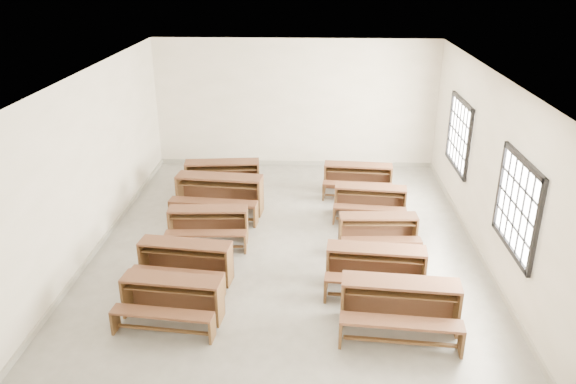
{
  "coord_description": "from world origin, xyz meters",
  "views": [
    {
      "loc": [
        0.42,
        -9.47,
        4.97
      ],
      "look_at": [
        0.0,
        0.0,
        1.0
      ],
      "focal_mm": 35.0,
      "sensor_mm": 36.0,
      "label": 1
    }
  ],
  "objects_px": {
    "desk_set_2": "(208,223)",
    "desk_set_6": "(376,265)",
    "desk_set_0": "(172,296)",
    "desk_set_8": "(370,200)",
    "desk_set_3": "(219,192)",
    "desk_set_5": "(400,302)",
    "desk_set_4": "(222,175)",
    "desk_set_1": "(185,259)",
    "desk_set_7": "(378,229)",
    "desk_set_9": "(358,177)"
  },
  "relations": [
    {
      "from": "desk_set_8",
      "to": "desk_set_9",
      "type": "xyz_separation_m",
      "value": [
        -0.17,
        1.24,
        0.02
      ]
    },
    {
      "from": "desk_set_2",
      "to": "desk_set_6",
      "type": "distance_m",
      "value": 3.33
    },
    {
      "from": "desk_set_4",
      "to": "desk_set_5",
      "type": "xyz_separation_m",
      "value": [
        3.29,
        -4.92,
        0.0
      ]
    },
    {
      "from": "desk_set_4",
      "to": "desk_set_1",
      "type": "bearing_deg",
      "value": -96.83
    },
    {
      "from": "desk_set_3",
      "to": "desk_set_2",
      "type": "bearing_deg",
      "value": -84.66
    },
    {
      "from": "desk_set_1",
      "to": "desk_set_9",
      "type": "xyz_separation_m",
      "value": [
        3.1,
        3.89,
        0.0
      ]
    },
    {
      "from": "desk_set_0",
      "to": "desk_set_9",
      "type": "bearing_deg",
      "value": 64.32
    },
    {
      "from": "desk_set_2",
      "to": "desk_set_8",
      "type": "relative_size",
      "value": 0.99
    },
    {
      "from": "desk_set_1",
      "to": "desk_set_9",
      "type": "distance_m",
      "value": 4.97
    },
    {
      "from": "desk_set_0",
      "to": "desk_set_9",
      "type": "relative_size",
      "value": 0.98
    },
    {
      "from": "desk_set_4",
      "to": "desk_set_3",
      "type": "bearing_deg",
      "value": -91.11
    },
    {
      "from": "desk_set_8",
      "to": "desk_set_9",
      "type": "height_order",
      "value": "desk_set_9"
    },
    {
      "from": "desk_set_8",
      "to": "desk_set_9",
      "type": "bearing_deg",
      "value": 103.86
    },
    {
      "from": "desk_set_0",
      "to": "desk_set_3",
      "type": "distance_m",
      "value": 3.79
    },
    {
      "from": "desk_set_1",
      "to": "desk_set_8",
      "type": "xyz_separation_m",
      "value": [
        3.26,
        2.65,
        -0.02
      ]
    },
    {
      "from": "desk_set_4",
      "to": "desk_set_8",
      "type": "xyz_separation_m",
      "value": [
        3.22,
        -1.12,
        -0.06
      ]
    },
    {
      "from": "desk_set_3",
      "to": "desk_set_9",
      "type": "xyz_separation_m",
      "value": [
        2.96,
        1.17,
        -0.07
      ]
    },
    {
      "from": "desk_set_2",
      "to": "desk_set_4",
      "type": "bearing_deg",
      "value": 89.02
    },
    {
      "from": "desk_set_3",
      "to": "desk_set_5",
      "type": "relative_size",
      "value": 1.08
    },
    {
      "from": "desk_set_2",
      "to": "desk_set_5",
      "type": "xyz_separation_m",
      "value": [
        3.21,
        -2.56,
        0.05
      ]
    },
    {
      "from": "desk_set_2",
      "to": "desk_set_5",
      "type": "height_order",
      "value": "desk_set_5"
    },
    {
      "from": "desk_set_5",
      "to": "desk_set_6",
      "type": "distance_m",
      "value": 1.09
    },
    {
      "from": "desk_set_6",
      "to": "desk_set_8",
      "type": "relative_size",
      "value": 1.08
    },
    {
      "from": "desk_set_4",
      "to": "desk_set_8",
      "type": "relative_size",
      "value": 1.15
    },
    {
      "from": "desk_set_0",
      "to": "desk_set_8",
      "type": "bearing_deg",
      "value": 55.06
    },
    {
      "from": "desk_set_1",
      "to": "desk_set_6",
      "type": "xyz_separation_m",
      "value": [
        3.1,
        -0.09,
        0.02
      ]
    },
    {
      "from": "desk_set_0",
      "to": "desk_set_6",
      "type": "distance_m",
      "value": 3.23
    },
    {
      "from": "desk_set_6",
      "to": "desk_set_3",
      "type": "bearing_deg",
      "value": 141.63
    },
    {
      "from": "desk_set_5",
      "to": "desk_set_8",
      "type": "relative_size",
      "value": 1.14
    },
    {
      "from": "desk_set_7",
      "to": "desk_set_8",
      "type": "bearing_deg",
      "value": 88.29
    },
    {
      "from": "desk_set_5",
      "to": "desk_set_8",
      "type": "xyz_separation_m",
      "value": [
        -0.07,
        3.8,
        -0.06
      ]
    },
    {
      "from": "desk_set_6",
      "to": "desk_set_9",
      "type": "distance_m",
      "value": 3.97
    },
    {
      "from": "desk_set_1",
      "to": "desk_set_7",
      "type": "distance_m",
      "value": 3.54
    },
    {
      "from": "desk_set_4",
      "to": "desk_set_9",
      "type": "relative_size",
      "value": 1.1
    },
    {
      "from": "desk_set_7",
      "to": "desk_set_9",
      "type": "height_order",
      "value": "desk_set_9"
    },
    {
      "from": "desk_set_3",
      "to": "desk_set_0",
      "type": "bearing_deg",
      "value": -86.04
    },
    {
      "from": "desk_set_3",
      "to": "desk_set_5",
      "type": "bearing_deg",
      "value": -44.83
    },
    {
      "from": "desk_set_2",
      "to": "desk_set_8",
      "type": "xyz_separation_m",
      "value": [
        3.13,
        1.24,
        -0.01
      ]
    },
    {
      "from": "desk_set_3",
      "to": "desk_set_8",
      "type": "xyz_separation_m",
      "value": [
        3.13,
        -0.07,
        -0.09
      ]
    },
    {
      "from": "desk_set_5",
      "to": "desk_set_8",
      "type": "distance_m",
      "value": 3.8
    },
    {
      "from": "desk_set_0",
      "to": "desk_set_6",
      "type": "height_order",
      "value": "desk_set_6"
    },
    {
      "from": "desk_set_1",
      "to": "desk_set_2",
      "type": "distance_m",
      "value": 1.42
    },
    {
      "from": "desk_set_1",
      "to": "desk_set_3",
      "type": "bearing_deg",
      "value": 93.86
    },
    {
      "from": "desk_set_2",
      "to": "desk_set_6",
      "type": "relative_size",
      "value": 0.92
    },
    {
      "from": "desk_set_5",
      "to": "desk_set_9",
      "type": "bearing_deg",
      "value": 97.61
    },
    {
      "from": "desk_set_3",
      "to": "desk_set_6",
      "type": "bearing_deg",
      "value": -37.8
    },
    {
      "from": "desk_set_4",
      "to": "desk_set_9",
      "type": "xyz_separation_m",
      "value": [
        3.05,
        0.12,
        -0.04
      ]
    },
    {
      "from": "desk_set_5",
      "to": "desk_set_9",
      "type": "relative_size",
      "value": 1.1
    },
    {
      "from": "desk_set_3",
      "to": "desk_set_4",
      "type": "height_order",
      "value": "desk_set_3"
    },
    {
      "from": "desk_set_9",
      "to": "desk_set_8",
      "type": "bearing_deg",
      "value": -77.66
    }
  ]
}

